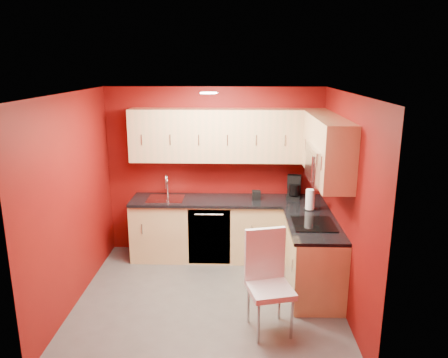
# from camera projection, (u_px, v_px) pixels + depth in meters

# --- Properties ---
(floor) EXTENTS (3.20, 3.20, 0.00)m
(floor) POSITION_uv_depth(u_px,v_px,m) (209.00, 298.00, 5.42)
(floor) COLOR #53504D
(floor) RESTS_ON ground
(ceiling) EXTENTS (3.20, 3.20, 0.00)m
(ceiling) POSITION_uv_depth(u_px,v_px,m) (207.00, 93.00, 4.78)
(ceiling) COLOR white
(ceiling) RESTS_ON wall_back
(wall_back) EXTENTS (3.20, 0.00, 3.20)m
(wall_back) POSITION_uv_depth(u_px,v_px,m) (215.00, 171.00, 6.55)
(wall_back) COLOR maroon
(wall_back) RESTS_ON floor
(wall_front) EXTENTS (3.20, 0.00, 3.20)m
(wall_front) POSITION_uv_depth(u_px,v_px,m) (196.00, 257.00, 3.65)
(wall_front) COLOR maroon
(wall_front) RESTS_ON floor
(wall_left) EXTENTS (0.00, 3.00, 3.00)m
(wall_left) POSITION_uv_depth(u_px,v_px,m) (73.00, 201.00, 5.15)
(wall_left) COLOR maroon
(wall_left) RESTS_ON floor
(wall_right) EXTENTS (0.00, 3.00, 3.00)m
(wall_right) POSITION_uv_depth(u_px,v_px,m) (346.00, 203.00, 5.05)
(wall_right) COLOR maroon
(wall_right) RESTS_ON floor
(base_cabinets_back) EXTENTS (2.80, 0.60, 0.87)m
(base_cabinets_back) POSITION_uv_depth(u_px,v_px,m) (227.00, 230.00, 6.46)
(base_cabinets_back) COLOR #E9CA85
(base_cabinets_back) RESTS_ON floor
(base_cabinets_right) EXTENTS (0.60, 1.30, 0.87)m
(base_cabinets_right) POSITION_uv_depth(u_px,v_px,m) (312.00, 258.00, 5.51)
(base_cabinets_right) COLOR #E9CA85
(base_cabinets_right) RESTS_ON floor
(countertop_back) EXTENTS (2.80, 0.63, 0.04)m
(countertop_back) POSITION_uv_depth(u_px,v_px,m) (227.00, 201.00, 6.33)
(countertop_back) COLOR black
(countertop_back) RESTS_ON base_cabinets_back
(countertop_right) EXTENTS (0.63, 1.27, 0.04)m
(countertop_right) POSITION_uv_depth(u_px,v_px,m) (313.00, 225.00, 5.38)
(countertop_right) COLOR black
(countertop_right) RESTS_ON base_cabinets_right
(upper_cabinets_back) EXTENTS (2.80, 0.35, 0.75)m
(upper_cabinets_back) POSITION_uv_depth(u_px,v_px,m) (228.00, 135.00, 6.23)
(upper_cabinets_back) COLOR tan
(upper_cabinets_back) RESTS_ON wall_back
(upper_cabinets_right) EXTENTS (0.35, 1.55, 0.75)m
(upper_cabinets_right) POSITION_uv_depth(u_px,v_px,m) (326.00, 142.00, 5.32)
(upper_cabinets_right) COLOR tan
(upper_cabinets_right) RESTS_ON wall_right
(microwave) EXTENTS (0.42, 0.76, 0.42)m
(microwave) POSITION_uv_depth(u_px,v_px,m) (326.00, 165.00, 5.15)
(microwave) COLOR silver
(microwave) RESTS_ON upper_cabinets_right
(cooktop) EXTENTS (0.50, 0.55, 0.01)m
(cooktop) POSITION_uv_depth(u_px,v_px,m) (313.00, 224.00, 5.34)
(cooktop) COLOR black
(cooktop) RESTS_ON countertop_right
(sink) EXTENTS (0.52, 0.42, 0.35)m
(sink) POSITION_uv_depth(u_px,v_px,m) (166.00, 196.00, 6.36)
(sink) COLOR silver
(sink) RESTS_ON countertop_back
(dishwasher_front) EXTENTS (0.60, 0.02, 0.82)m
(dishwasher_front) POSITION_uv_depth(u_px,v_px,m) (209.00, 237.00, 6.19)
(dishwasher_front) COLOR black
(dishwasher_front) RESTS_ON base_cabinets_back
(downlight) EXTENTS (0.20, 0.20, 0.01)m
(downlight) POSITION_uv_depth(u_px,v_px,m) (209.00, 93.00, 5.07)
(downlight) COLOR white
(downlight) RESTS_ON ceiling
(coffee_maker) EXTENTS (0.24, 0.29, 0.33)m
(coffee_maker) POSITION_uv_depth(u_px,v_px,m) (294.00, 187.00, 6.36)
(coffee_maker) COLOR black
(coffee_maker) RESTS_ON countertop_back
(napkin_holder) EXTENTS (0.12, 0.12, 0.13)m
(napkin_holder) POSITION_uv_depth(u_px,v_px,m) (256.00, 195.00, 6.31)
(napkin_holder) COLOR black
(napkin_holder) RESTS_ON countertop_back
(paper_towel) EXTENTS (0.19, 0.19, 0.28)m
(paper_towel) POSITION_uv_depth(u_px,v_px,m) (310.00, 200.00, 5.85)
(paper_towel) COLOR white
(paper_towel) RESTS_ON countertop_right
(dining_chair) EXTENTS (0.55, 0.57, 1.11)m
(dining_chair) POSITION_uv_depth(u_px,v_px,m) (270.00, 284.00, 4.62)
(dining_chair) COLOR silver
(dining_chair) RESTS_ON floor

